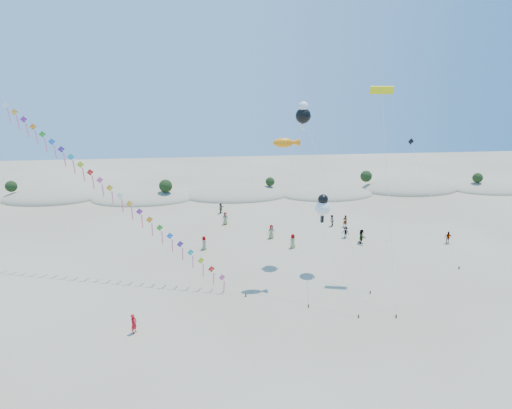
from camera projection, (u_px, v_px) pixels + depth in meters
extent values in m
plane|color=gray|center=(269.00, 362.00, 32.59)|extent=(160.00, 160.00, 0.00)
ellipsoid|color=gray|center=(50.00, 199.00, 73.18)|extent=(16.00, 8.80, 3.60)
ellipsoid|color=#1F3513|center=(49.00, 193.00, 72.88)|extent=(12.80, 5.76, 0.64)
ellipsoid|color=gray|center=(144.00, 199.00, 73.36)|extent=(17.60, 9.68, 3.00)
ellipsoid|color=#1F3513|center=(143.00, 194.00, 73.11)|extent=(14.08, 6.34, 0.70)
ellipsoid|color=gray|center=(236.00, 195.00, 75.53)|extent=(19.00, 10.45, 3.40)
ellipsoid|color=#1F3513|center=(236.00, 190.00, 75.25)|extent=(15.20, 6.84, 0.76)
ellipsoid|color=gray|center=(327.00, 195.00, 75.72)|extent=(16.40, 9.02, 2.80)
ellipsoid|color=#1F3513|center=(327.00, 190.00, 75.48)|extent=(13.12, 5.90, 0.66)
ellipsoid|color=gray|center=(409.00, 189.00, 78.93)|extent=(18.00, 9.90, 3.80)
ellipsoid|color=#1F3513|center=(410.00, 184.00, 78.62)|extent=(14.40, 6.48, 0.72)
ellipsoid|color=gray|center=(495.00, 189.00, 79.31)|extent=(16.80, 9.24, 3.00)
ellipsoid|color=#1F3513|center=(495.00, 185.00, 79.06)|extent=(13.44, 6.05, 0.67)
sphere|color=black|center=(11.00, 186.00, 72.08)|extent=(1.90, 1.90, 1.90)
sphere|color=black|center=(166.00, 186.00, 71.85)|extent=(2.20, 2.20, 2.20)
sphere|color=black|center=(270.00, 182.00, 75.51)|extent=(1.60, 1.60, 1.60)
sphere|color=black|center=(366.00, 176.00, 78.48)|extent=(2.10, 2.10, 2.10)
sphere|color=black|center=(478.00, 178.00, 77.84)|extent=(1.80, 1.80, 1.80)
cube|color=#3F2D1E|center=(246.00, 295.00, 41.88)|extent=(0.12, 0.12, 0.35)
cylinder|color=silver|center=(121.00, 197.00, 43.71)|extent=(24.71, 11.91, 17.69)
cube|color=#FF509D|center=(222.00, 277.00, 42.26)|extent=(1.34, 0.52, 1.41)
cube|color=pink|center=(224.00, 287.00, 42.66)|extent=(0.19, 0.45, 1.55)
cube|color=red|center=(211.00, 269.00, 42.41)|extent=(1.34, 0.52, 1.41)
cube|color=pink|center=(214.00, 279.00, 42.81)|extent=(0.19, 0.45, 1.55)
cube|color=#BCDB19|center=(201.00, 261.00, 42.56)|extent=(1.34, 0.52, 1.41)
cube|color=pink|center=(203.00, 270.00, 42.95)|extent=(0.19, 0.45, 1.55)
cube|color=#19ABBF|center=(191.00, 252.00, 42.70)|extent=(1.34, 0.52, 1.41)
cube|color=pink|center=(193.00, 262.00, 43.10)|extent=(0.19, 0.45, 1.55)
cube|color=#522491|center=(180.00, 244.00, 42.85)|extent=(1.34, 0.52, 1.41)
cube|color=pink|center=(183.00, 254.00, 43.25)|extent=(0.19, 0.45, 1.55)
cube|color=blue|center=(170.00, 236.00, 43.00)|extent=(1.34, 0.52, 1.41)
cube|color=pink|center=(172.00, 246.00, 43.40)|extent=(0.19, 0.45, 1.55)
cube|color=green|center=(160.00, 228.00, 43.14)|extent=(1.34, 0.52, 1.41)
cube|color=pink|center=(162.00, 238.00, 43.54)|extent=(0.19, 0.45, 1.55)
cube|color=orange|center=(150.00, 220.00, 43.29)|extent=(1.34, 0.52, 1.41)
cube|color=pink|center=(152.00, 230.00, 43.69)|extent=(0.19, 0.45, 1.55)
cube|color=purple|center=(139.00, 212.00, 43.44)|extent=(1.34, 0.52, 1.41)
cube|color=pink|center=(142.00, 222.00, 43.84)|extent=(0.19, 0.45, 1.55)
cube|color=yellow|center=(129.00, 204.00, 43.58)|extent=(1.34, 0.52, 1.41)
cube|color=pink|center=(132.00, 214.00, 43.98)|extent=(0.19, 0.45, 1.55)
cube|color=white|center=(119.00, 196.00, 43.73)|extent=(1.34, 0.52, 1.41)
cube|color=pink|center=(122.00, 206.00, 44.13)|extent=(0.19, 0.45, 1.55)
cube|color=yellow|center=(110.00, 188.00, 43.88)|extent=(1.34, 0.52, 1.41)
cube|color=pink|center=(113.00, 198.00, 44.28)|extent=(0.19, 0.45, 1.55)
cube|color=#FF509D|center=(100.00, 180.00, 44.02)|extent=(1.34, 0.52, 1.41)
cube|color=pink|center=(103.00, 190.00, 44.42)|extent=(0.19, 0.45, 1.55)
cube|color=red|center=(90.00, 172.00, 44.17)|extent=(1.34, 0.52, 1.41)
cube|color=pink|center=(93.00, 182.00, 44.57)|extent=(0.19, 0.45, 1.55)
cube|color=#BCDB19|center=(80.00, 165.00, 44.32)|extent=(1.34, 0.52, 1.41)
cube|color=pink|center=(84.00, 175.00, 44.72)|extent=(0.19, 0.45, 1.55)
cube|color=#19ABBF|center=(71.00, 157.00, 44.47)|extent=(1.34, 0.52, 1.41)
cube|color=pink|center=(74.00, 167.00, 44.86)|extent=(0.19, 0.45, 1.55)
cube|color=#522491|center=(61.00, 149.00, 44.61)|extent=(1.34, 0.52, 1.41)
cube|color=pink|center=(65.00, 159.00, 45.01)|extent=(0.19, 0.45, 1.55)
cube|color=blue|center=(52.00, 142.00, 44.76)|extent=(1.34, 0.52, 1.41)
cube|color=pink|center=(55.00, 152.00, 45.16)|extent=(0.19, 0.45, 1.55)
cube|color=green|center=(42.00, 134.00, 44.91)|extent=(1.34, 0.52, 1.41)
cube|color=pink|center=(46.00, 144.00, 45.30)|extent=(0.19, 0.45, 1.55)
cube|color=orange|center=(33.00, 127.00, 45.05)|extent=(1.34, 0.52, 1.41)
cube|color=pink|center=(37.00, 137.00, 45.45)|extent=(0.19, 0.45, 1.55)
cube|color=purple|center=(24.00, 119.00, 45.20)|extent=(1.34, 0.52, 1.41)
cube|color=pink|center=(27.00, 130.00, 45.60)|extent=(0.19, 0.45, 1.55)
cube|color=yellow|center=(14.00, 112.00, 45.35)|extent=(1.34, 0.52, 1.41)
cube|color=pink|center=(18.00, 122.00, 45.75)|extent=(0.19, 0.45, 1.55)
cube|color=white|center=(5.00, 105.00, 45.49)|extent=(1.34, 0.52, 1.41)
cube|color=pink|center=(9.00, 115.00, 45.89)|extent=(0.19, 0.45, 1.55)
cube|color=#3F2D1E|center=(359.00, 316.00, 38.31)|extent=(0.10, 0.10, 0.30)
cylinder|color=silver|center=(320.00, 227.00, 39.95)|extent=(5.74, 8.60, 14.48)
ellipsoid|color=orange|center=(284.00, 143.00, 41.54)|extent=(2.09, 0.92, 0.92)
cone|color=orange|center=(295.00, 142.00, 41.65)|extent=(0.84, 0.84, 0.84)
cube|color=#3F2D1E|center=(308.00, 306.00, 39.97)|extent=(0.10, 0.10, 0.30)
cylinder|color=silver|center=(316.00, 255.00, 42.67)|extent=(2.95, 7.65, 7.22)
sphere|color=white|center=(323.00, 208.00, 45.33)|extent=(1.63, 1.63, 1.63)
sphere|color=black|center=(323.00, 199.00, 45.03)|extent=(1.09, 1.09, 1.09)
cube|color=black|center=(322.00, 219.00, 45.70)|extent=(0.35, 0.18, 0.80)
cube|color=#3F2D1E|center=(370.00, 292.00, 42.41)|extent=(0.10, 0.10, 0.30)
cylinder|color=silver|center=(335.00, 201.00, 44.37)|extent=(5.32, 9.87, 16.46)
sphere|color=black|center=(303.00, 116.00, 46.29)|extent=(1.67, 1.67, 1.67)
sphere|color=white|center=(303.00, 106.00, 45.99)|extent=(1.08, 1.08, 1.08)
cube|color=white|center=(303.00, 127.00, 46.66)|extent=(0.35, 0.18, 0.80)
cube|color=white|center=(297.00, 116.00, 46.22)|extent=(0.60, 0.15, 0.25)
cube|color=white|center=(309.00, 116.00, 46.36)|extent=(0.60, 0.15, 0.25)
cube|color=#3F2D1E|center=(396.00, 316.00, 38.32)|extent=(0.10, 0.10, 0.30)
cylinder|color=silver|center=(389.00, 199.00, 40.17)|extent=(0.78, 9.94, 19.33)
cube|color=yellow|center=(382.00, 90.00, 41.97)|extent=(2.26, 0.92, 0.79)
cube|color=black|center=(382.00, 90.00, 41.99)|extent=(2.19, 0.56, 0.19)
cube|color=#3F2D1E|center=(459.00, 268.00, 47.64)|extent=(0.10, 0.10, 0.30)
cylinder|color=silver|center=(433.00, 201.00, 51.08)|extent=(1.80, 11.35, 12.47)
cube|color=black|center=(411.00, 141.00, 54.47)|extent=(0.85, 0.25, 0.87)
imported|color=red|center=(134.00, 324.00, 35.91)|extent=(0.66, 0.76, 1.77)
imported|color=slate|center=(204.00, 243.00, 52.61)|extent=(0.78, 0.96, 1.71)
imported|color=slate|center=(293.00, 241.00, 53.04)|extent=(1.03, 1.03, 1.81)
imported|color=slate|center=(271.00, 232.00, 56.03)|extent=(1.01, 0.77, 1.85)
imported|color=slate|center=(346.00, 232.00, 56.24)|extent=(1.12, 1.06, 1.53)
imported|color=slate|center=(361.00, 236.00, 54.44)|extent=(0.64, 1.75, 1.86)
imported|color=slate|center=(345.00, 221.00, 60.10)|extent=(0.64, 0.43, 1.73)
imported|color=slate|center=(331.00, 221.00, 60.32)|extent=(0.95, 1.02, 1.67)
imported|color=slate|center=(225.00, 218.00, 61.06)|extent=(0.97, 0.70, 1.82)
imported|color=slate|center=(448.00, 238.00, 54.37)|extent=(1.01, 0.60, 1.62)
imported|color=slate|center=(221.00, 208.00, 65.84)|extent=(1.05, 1.52, 1.58)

